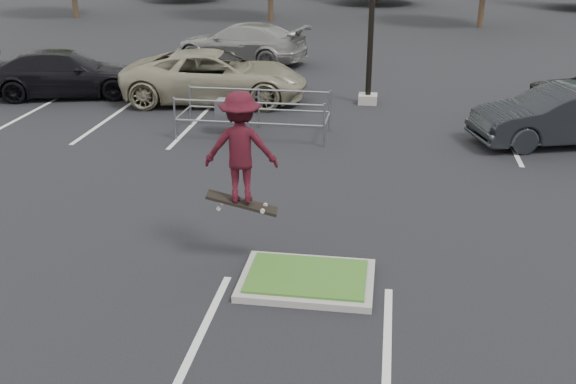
# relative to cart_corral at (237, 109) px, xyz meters

# --- Properties ---
(ground) EXTENTS (120.00, 120.00, 0.00)m
(ground) POSITION_rel_cart_corral_xyz_m (2.97, -8.00, -0.74)
(ground) COLOR black
(ground) RESTS_ON ground
(grass_median) EXTENTS (2.20, 1.60, 0.16)m
(grass_median) POSITION_rel_cart_corral_xyz_m (2.97, -8.00, -0.66)
(grass_median) COLOR #99968F
(grass_median) RESTS_ON ground
(stall_lines) EXTENTS (22.62, 17.60, 0.01)m
(stall_lines) POSITION_rel_cart_corral_xyz_m (1.62, -1.98, -0.73)
(stall_lines) COLOR silver
(stall_lines) RESTS_ON ground
(cart_corral) EXTENTS (4.15, 1.52, 1.17)m
(cart_corral) POSITION_rel_cart_corral_xyz_m (0.00, 0.00, 0.00)
(cart_corral) COLOR gray
(cart_corral) RESTS_ON ground
(skateboarder) EXTENTS (1.29, 0.83, 2.12)m
(skateboarder) POSITION_rel_cart_corral_xyz_m (1.77, -7.43, 1.38)
(skateboarder) COLOR black
(skateboarder) RESTS_ON ground
(car_l_tan) EXTENTS (6.28, 3.41, 1.67)m
(car_l_tan) POSITION_rel_cart_corral_xyz_m (-1.53, 3.50, 0.10)
(car_l_tan) COLOR gray
(car_l_tan) RESTS_ON ground
(car_l_black) EXTENTS (5.70, 3.46, 1.54)m
(car_l_black) POSITION_rel_cart_corral_xyz_m (-6.80, 3.50, 0.03)
(car_l_black) COLOR black
(car_l_black) RESTS_ON ground
(car_r_charc) EXTENTS (4.97, 2.94, 1.55)m
(car_r_charc) POSITION_rel_cart_corral_xyz_m (8.72, 0.49, 0.04)
(car_r_charc) COLOR black
(car_r_charc) RESTS_ON ground
(car_far_silver) EXTENTS (5.99, 3.44, 1.63)m
(car_far_silver) POSITION_rel_cart_corral_xyz_m (-2.03, 10.00, 0.08)
(car_far_silver) COLOR gray
(car_far_silver) RESTS_ON ground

